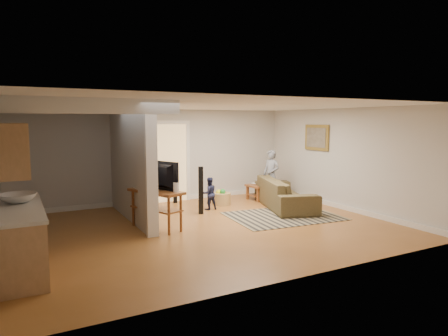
{
  "coord_description": "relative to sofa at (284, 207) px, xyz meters",
  "views": [
    {
      "loc": [
        -3.45,
        -7.24,
        2.17
      ],
      "look_at": [
        0.85,
        0.88,
        1.1
      ],
      "focal_mm": 32.0,
      "sensor_mm": 36.0,
      "label": 1
    }
  ],
  "objects": [
    {
      "name": "room_shell",
      "position": [
        -3.67,
        -0.45,
        1.46
      ],
      "size": [
        7.54,
        6.02,
        2.52
      ],
      "color": "silver",
      "rests_on": "ground"
    },
    {
      "name": "sofa",
      "position": [
        0.0,
        0.0,
        0.0
      ],
      "size": [
        1.72,
        2.67,
        0.73
      ],
      "primitive_type": "imported",
      "rotation": [
        0.0,
        0.0,
        1.24
      ],
      "color": "#423D21",
      "rests_on": "ground"
    },
    {
      "name": "child",
      "position": [
        0.25,
        0.97,
        0.0
      ],
      "size": [
        0.49,
        0.59,
        1.4
      ],
      "primitive_type": "imported",
      "rotation": [
        0.0,
        0.0,
        -1.22
      ],
      "color": "gray",
      "rests_on": "ground"
    },
    {
      "name": "coffee_table",
      "position": [
        0.21,
        1.12,
        0.33
      ],
      "size": [
        1.12,
        0.69,
        0.64
      ],
      "rotation": [
        0.0,
        0.0,
        0.06
      ],
      "color": "brown",
      "rests_on": "ground"
    },
    {
      "name": "toddler",
      "position": [
        -1.83,
        0.64,
        0.0
      ],
      "size": [
        0.4,
        0.32,
        0.81
      ],
      "primitive_type": "imported",
      "rotation": [
        0.0,
        0.0,
        3.12
      ],
      "color": "#1F2342",
      "rests_on": "ground"
    },
    {
      "name": "tv_console",
      "position": [
        -3.53,
        -0.46,
        0.72
      ],
      "size": [
        0.92,
        1.35,
        1.09
      ],
      "rotation": [
        0.0,
        0.0,
        0.39
      ],
      "color": "brown",
      "rests_on": "ground"
    },
    {
      "name": "speaker_left",
      "position": [
        -2.2,
        0.32,
        0.56
      ],
      "size": [
        0.14,
        0.14,
        1.13
      ],
      "primitive_type": "cube",
      "rotation": [
        0.0,
        0.0,
        -0.35
      ],
      "color": "black",
      "rests_on": "ground"
    },
    {
      "name": "ground",
      "position": [
        -2.6,
        -0.88,
        0.0
      ],
      "size": [
        7.5,
        7.5,
        0.0
      ],
      "primitive_type": "plane",
      "color": "brown",
      "rests_on": "ground"
    },
    {
      "name": "toy_basket",
      "position": [
        -1.29,
        1.0,
        0.18
      ],
      "size": [
        0.48,
        0.48,
        0.43
      ],
      "color": "#A78C48",
      "rests_on": "ground"
    },
    {
      "name": "speaker_right",
      "position": [
        -2.27,
        1.82,
        0.52
      ],
      "size": [
        0.13,
        0.13,
        1.04
      ],
      "primitive_type": "cube",
      "rotation": [
        0.0,
        0.0,
        -0.3
      ],
      "color": "black",
      "rests_on": "ground"
    },
    {
      "name": "area_rug",
      "position": [
        -0.63,
        -0.82,
        0.01
      ],
      "size": [
        2.6,
        2.0,
        0.01
      ],
      "primitive_type": "cube",
      "rotation": [
        0.0,
        0.0,
        -0.09
      ],
      "color": "black",
      "rests_on": "ground"
    }
  ]
}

